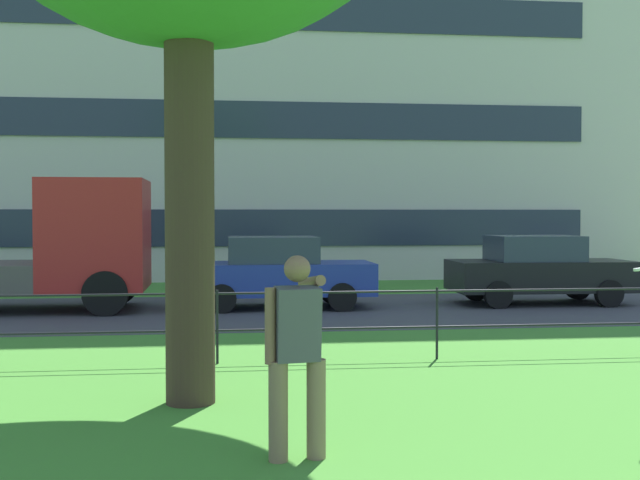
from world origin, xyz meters
TOP-DOWN VIEW (x-y plane):
  - street_strip at (0.00, 16.66)m, footprint 80.00×6.20m
  - park_fence at (0.00, 10.78)m, footprint 30.44×0.04m
  - person_thrower at (-2.36, 6.44)m, footprint 0.51×0.81m
  - flatbed_truck_left at (-7.08, 17.26)m, footprint 7.33×2.50m
  - car_blue_right at (-1.79, 17.16)m, footprint 4.00×1.82m
  - car_black_far_right at (4.10, 17.24)m, footprint 4.03×1.87m

SIDE VIEW (x-z plane):
  - street_strip at x=0.00m, z-range 0.00..0.01m
  - park_fence at x=0.00m, z-range 0.16..1.16m
  - car_blue_right at x=-1.79m, z-range 0.01..1.55m
  - car_black_far_right at x=4.10m, z-range 0.01..1.55m
  - person_thrower at x=-2.36m, z-range 0.07..1.75m
  - flatbed_truck_left at x=-7.08m, z-range -0.16..2.59m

